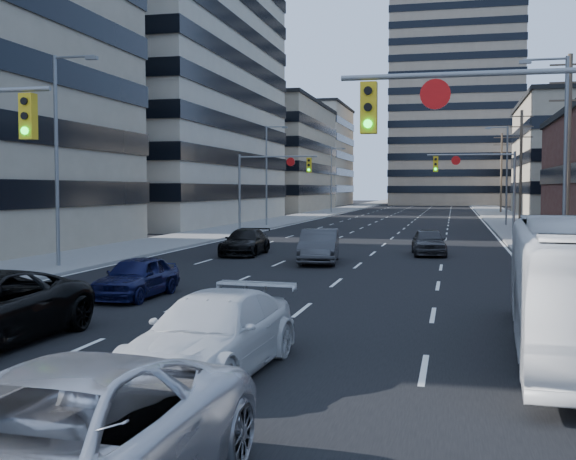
% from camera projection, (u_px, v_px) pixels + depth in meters
% --- Properties ---
extents(road_surface, '(18.00, 300.00, 0.02)m').
position_uv_depth(road_surface, '(422.00, 207.00, 135.39)').
color(road_surface, black).
rests_on(road_surface, ground).
extents(sidewalk_left, '(5.00, 300.00, 0.15)m').
position_uv_depth(sidewalk_left, '(361.00, 206.00, 137.97)').
color(sidewalk_left, slate).
rests_on(sidewalk_left, ground).
extents(sidewalk_right, '(5.00, 300.00, 0.15)m').
position_uv_depth(sidewalk_right, '(485.00, 207.00, 132.81)').
color(sidewalk_right, slate).
rests_on(sidewalk_right, ground).
extents(office_left_mid, '(26.00, 34.00, 28.00)m').
position_uv_depth(office_left_mid, '(120.00, 83.00, 72.54)').
color(office_left_mid, '#ADA089').
rests_on(office_left_mid, ground).
extents(office_left_far, '(20.00, 30.00, 16.00)m').
position_uv_depth(office_left_far, '(256.00, 159.00, 111.13)').
color(office_left_far, gray).
rests_on(office_left_far, ground).
extents(apartment_tower, '(26.00, 26.00, 58.00)m').
position_uv_depth(apartment_tower, '(456.00, 67.00, 151.83)').
color(apartment_tower, gray).
rests_on(apartment_tower, ground).
extents(bg_block_left, '(24.00, 24.00, 20.00)m').
position_uv_depth(bg_block_left, '(289.00, 157.00, 150.82)').
color(bg_block_left, '#ADA089').
rests_on(bg_block_left, ground).
extents(signal_near_right, '(6.59, 0.33, 6.00)m').
position_uv_depth(signal_near_right, '(532.00, 144.00, 14.78)').
color(signal_near_right, slate).
rests_on(signal_near_right, ground).
extents(signal_far_left, '(6.09, 0.33, 6.00)m').
position_uv_depth(signal_far_left, '(269.00, 177.00, 54.17)').
color(signal_far_left, slate).
rests_on(signal_far_left, ground).
extents(signal_far_right, '(6.09, 0.33, 6.00)m').
position_uv_depth(signal_far_right, '(480.00, 176.00, 50.73)').
color(signal_far_right, slate).
rests_on(signal_far_right, ground).
extents(utility_pole_block, '(2.20, 0.28, 11.00)m').
position_uv_depth(utility_pole_block, '(568.00, 147.00, 40.88)').
color(utility_pole_block, '#4C3D2D').
rests_on(utility_pole_block, ground).
extents(utility_pole_midblock, '(2.20, 0.28, 11.00)m').
position_uv_depth(utility_pole_midblock, '(521.00, 164.00, 70.06)').
color(utility_pole_midblock, '#4C3D2D').
rests_on(utility_pole_midblock, ground).
extents(utility_pole_distant, '(2.20, 0.28, 11.00)m').
position_uv_depth(utility_pole_distant, '(501.00, 171.00, 99.25)').
color(utility_pole_distant, '#4C3D2D').
rests_on(utility_pole_distant, ground).
extents(streetlight_left_near, '(2.03, 0.22, 9.00)m').
position_uv_depth(streetlight_left_near, '(60.00, 150.00, 30.41)').
color(streetlight_left_near, slate).
rests_on(streetlight_left_near, ground).
extents(streetlight_left_mid, '(2.03, 0.22, 9.00)m').
position_uv_depth(streetlight_left_mid, '(268.00, 170.00, 64.46)').
color(streetlight_left_mid, slate).
rests_on(streetlight_left_mid, ground).
extents(streetlight_left_far, '(2.03, 0.22, 9.00)m').
position_uv_depth(streetlight_left_far, '(332.00, 176.00, 98.51)').
color(streetlight_left_far, slate).
rests_on(streetlight_left_far, ground).
extents(streetlight_right_near, '(2.03, 0.22, 9.00)m').
position_uv_depth(streetlight_right_near, '(561.00, 150.00, 30.64)').
color(streetlight_right_near, slate).
rests_on(streetlight_right_near, ground).
extents(streetlight_right_far, '(2.03, 0.22, 9.00)m').
position_uv_depth(streetlight_right_far, '(505.00, 170.00, 64.68)').
color(streetlight_right_far, slate).
rests_on(streetlight_right_far, ground).
extents(white_van, '(2.44, 5.20, 1.47)m').
position_uv_depth(white_van, '(213.00, 334.00, 13.32)').
color(white_van, silver).
rests_on(white_van, ground).
extents(silver_suv, '(2.97, 5.88, 1.59)m').
position_uv_depth(silver_suv, '(52.00, 452.00, 7.19)').
color(silver_suv, silver).
rests_on(silver_suv, ground).
extents(sedan_blue, '(1.66, 3.90, 1.31)m').
position_uv_depth(sedan_blue, '(136.00, 277.00, 22.46)').
color(sedan_blue, '#0C0F33').
rests_on(sedan_blue, ground).
extents(sedan_grey_center, '(2.18, 4.87, 1.55)m').
position_uv_depth(sedan_grey_center, '(319.00, 246.00, 32.94)').
color(sedan_grey_center, '#39393C').
rests_on(sedan_grey_center, ground).
extents(sedan_black_far, '(1.99, 4.65, 1.34)m').
position_uv_depth(sedan_black_far, '(245.00, 242.00, 36.91)').
color(sedan_black_far, black).
rests_on(sedan_black_far, ground).
extents(sedan_grey_right, '(2.05, 4.23, 1.39)m').
position_uv_depth(sedan_grey_right, '(429.00, 242.00, 36.83)').
color(sedan_grey_right, '#313133').
rests_on(sedan_grey_right, ground).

